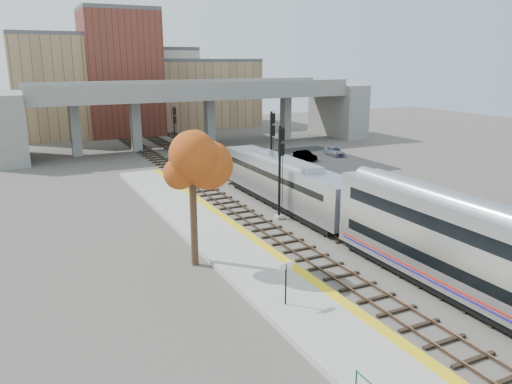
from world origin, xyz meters
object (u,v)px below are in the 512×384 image
signal_mast_near (280,173)px  car_a (296,167)px  car_b (305,155)px  car_c (334,151)px  signal_mast_mid (272,150)px  locomotive (285,181)px  tree (192,160)px  signal_mast_far (175,134)px

signal_mast_near → car_a: size_ratio=2.39×
car_b → car_c: car_b is taller
signal_mast_mid → car_a: signal_mast_mid is taller
locomotive → tree: 14.86m
signal_mast_near → car_c: size_ratio=1.97×
car_c → car_a: bearing=-139.0°
signal_mast_far → car_a: bearing=-52.2°
signal_mast_far → car_c: 21.15m
signal_mast_mid → car_c: signal_mast_mid is taller
locomotive → car_a: (8.03, 11.57, -1.70)m
signal_mast_near → tree: bearing=-148.0°
signal_mast_mid → tree: size_ratio=0.85×
signal_mast_near → signal_mast_far: 27.45m
locomotive → signal_mast_mid: size_ratio=2.49×
tree → car_c: 39.92m
signal_mast_near → car_a: (10.13, 14.38, -3.24)m
locomotive → car_b: bearing=53.5°
locomotive → car_b: size_ratio=5.37×
car_a → signal_mast_near: bearing=-109.7°
car_a → car_b: size_ratio=0.89×
tree → signal_mast_near: bearing=32.0°
signal_mast_mid → car_c: 19.99m
locomotive → car_b: locomotive is taller
car_a → car_c: bearing=48.9°
signal_mast_far → car_a: (10.13, -13.06, -2.73)m
signal_mast_far → car_a: 16.76m
signal_mast_mid → signal_mast_far: signal_mast_mid is taller
signal_mast_near → car_b: size_ratio=2.12×
signal_mast_near → signal_mast_far: size_ratio=1.11×
signal_mast_near → car_c: signal_mast_near is taller
locomotive → signal_mast_near: bearing=-126.7°
signal_mast_near → tree: size_ratio=0.84×
locomotive → signal_mast_near: size_ratio=2.53×
signal_mast_near → tree: 11.23m
signal_mast_mid → tree: (-13.31, -14.85, 2.78)m
signal_mast_mid → signal_mast_near: bearing=-114.3°
locomotive → signal_mast_far: (-2.10, 24.63, 1.03)m
signal_mast_near → car_c: (19.91, 20.86, -3.22)m
signal_mast_near → car_a: signal_mast_near is taller
locomotive → signal_mast_near: (-2.10, -2.81, 1.54)m
signal_mast_far → signal_mast_near: bearing=-90.0°
car_a → car_c: (9.78, 6.48, 0.02)m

